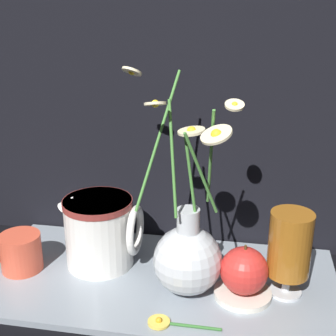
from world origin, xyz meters
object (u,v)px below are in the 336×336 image
object	(u,v)px
ceramic_pitcher	(100,229)
tea_glass	(290,246)
orange_fruit	(244,271)
yellow_mug	(20,252)
vase_with_flowers	(188,255)

from	to	relation	value
ceramic_pitcher	tea_glass	distance (m)	0.35
tea_glass	orange_fruit	world-z (taller)	tea_glass
yellow_mug	tea_glass	world-z (taller)	tea_glass
ceramic_pitcher	yellow_mug	bearing A→B (deg)	-162.26
vase_with_flowers	tea_glass	world-z (taller)	vase_with_flowers
tea_glass	orange_fruit	bearing A→B (deg)	-163.15
ceramic_pitcher	vase_with_flowers	bearing A→B (deg)	-18.65
vase_with_flowers	orange_fruit	xyz separation A→B (m)	(0.10, -0.00, -0.02)
vase_with_flowers	tea_glass	xyz separation A→B (m)	(0.17, 0.02, 0.02)
yellow_mug	ceramic_pitcher	world-z (taller)	ceramic_pitcher
vase_with_flowers	tea_glass	size ratio (longest dim) A/B	2.48
vase_with_flowers	ceramic_pitcher	distance (m)	0.19
vase_with_flowers	yellow_mug	world-z (taller)	vase_with_flowers
yellow_mug	ceramic_pitcher	bearing A→B (deg)	17.74
vase_with_flowers	ceramic_pitcher	world-z (taller)	vase_with_flowers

